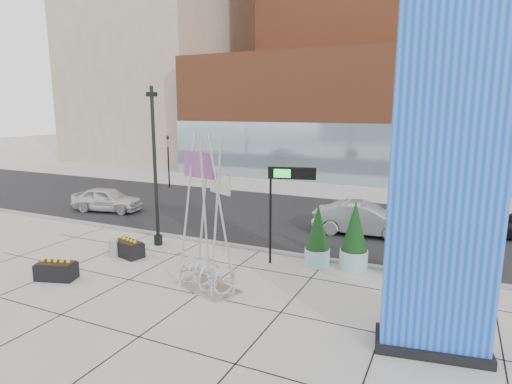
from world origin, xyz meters
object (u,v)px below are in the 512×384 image
at_px(overhead_street_sign, 287,182).
at_px(concrete_bollard, 114,248).
at_px(lamp_post, 156,182).
at_px(public_art_sculpture, 207,250).
at_px(car_white_west, 107,200).
at_px(blue_pylon, 446,179).
at_px(car_silver_mid, 363,219).

bearing_deg(overhead_street_sign, concrete_bollard, -176.92).
bearing_deg(lamp_post, overhead_street_sign, -0.16).
height_order(public_art_sculpture, car_white_west, public_art_sculpture).
relative_size(blue_pylon, car_silver_mid, 1.93).
xyz_separation_m(lamp_post, overhead_street_sign, (6.30, -0.02, 0.47)).
xyz_separation_m(public_art_sculpture, car_white_west, (-11.52, 7.20, -0.69)).
xyz_separation_m(blue_pylon, overhead_street_sign, (-5.64, 4.06, -1.12)).
xyz_separation_m(blue_pylon, concrete_bollard, (-12.60, 1.94, -4.14)).
bearing_deg(blue_pylon, car_silver_mid, 101.65).
height_order(blue_pylon, overhead_street_sign, blue_pylon).
distance_m(overhead_street_sign, car_white_west, 14.01).
distance_m(blue_pylon, car_silver_mid, 10.99).
height_order(overhead_street_sign, car_silver_mid, overhead_street_sign).
xyz_separation_m(lamp_post, concrete_bollard, (-0.66, -2.14, -2.55)).
relative_size(concrete_bollard, car_silver_mid, 0.15).
xyz_separation_m(public_art_sculpture, car_silver_mid, (3.58, 8.83, -0.62)).
relative_size(lamp_post, car_silver_mid, 1.47).
distance_m(blue_pylon, car_white_west, 20.80).
bearing_deg(public_art_sculpture, lamp_post, 164.50).
height_order(lamp_post, car_silver_mid, lamp_post).
bearing_deg(car_silver_mid, overhead_street_sign, 156.95).
xyz_separation_m(blue_pylon, lamp_post, (-11.94, 4.08, -1.59)).
relative_size(public_art_sculpture, overhead_street_sign, 1.37).
relative_size(public_art_sculpture, car_silver_mid, 1.11).
distance_m(blue_pylon, overhead_street_sign, 7.04).
xyz_separation_m(concrete_bollard, car_silver_mid, (8.89, 7.72, 0.42)).
height_order(concrete_bollard, car_silver_mid, car_silver_mid).
relative_size(concrete_bollard, overhead_street_sign, 0.19).
xyz_separation_m(overhead_street_sign, car_silver_mid, (1.93, 5.60, -2.59)).
relative_size(blue_pylon, lamp_post, 1.31).
distance_m(public_art_sculpture, concrete_bollard, 5.53).
distance_m(car_white_west, car_silver_mid, 15.19).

